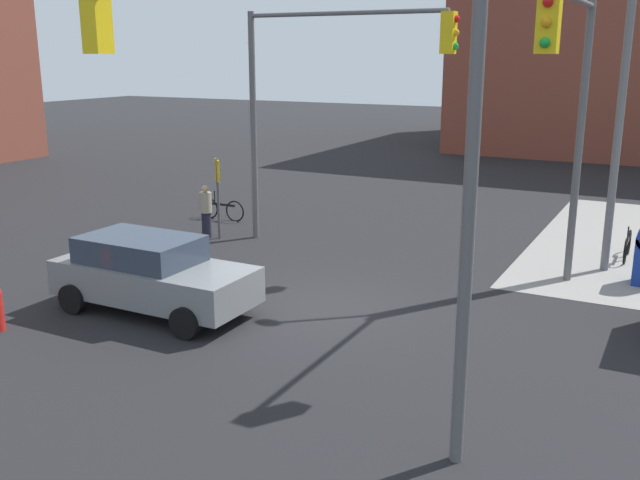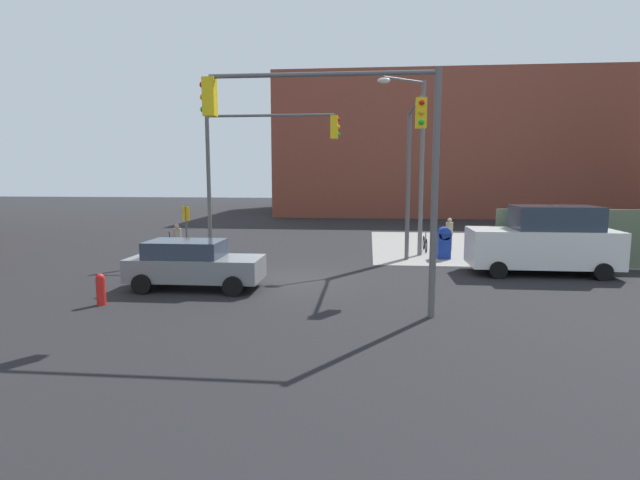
% 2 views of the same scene
% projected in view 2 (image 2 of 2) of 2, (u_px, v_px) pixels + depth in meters
% --- Properties ---
extents(ground_plane, '(120.00, 120.00, 0.00)m').
position_uv_depth(ground_plane, '(292.00, 279.00, 18.32)').
color(ground_plane, black).
extents(sidewalk_corner, '(12.00, 12.00, 0.01)m').
position_uv_depth(sidewalk_corner, '(486.00, 246.00, 26.32)').
color(sidewalk_corner, gray).
rests_on(sidewalk_corner, ground).
extents(building_warehouse_north, '(32.00, 18.00, 12.50)m').
position_uv_depth(building_warehouse_north, '(446.00, 149.00, 50.02)').
color(building_warehouse_north, brown).
rests_on(building_warehouse_north, ground).
extents(traffic_signal_nw_corner, '(6.09, 0.36, 6.50)m').
position_uv_depth(traffic_signal_nw_corner, '(259.00, 155.00, 22.34)').
color(traffic_signal_nw_corner, '#59595B').
rests_on(traffic_signal_nw_corner, ground).
extents(traffic_signal_se_corner, '(6.32, 0.36, 6.50)m').
position_uv_depth(traffic_signal_se_corner, '(341.00, 141.00, 13.06)').
color(traffic_signal_se_corner, '#59595B').
rests_on(traffic_signal_se_corner, ground).
extents(traffic_signal_ne_corner, '(0.36, 5.21, 6.50)m').
position_uv_depth(traffic_signal_ne_corner, '(413.00, 154.00, 19.76)').
color(traffic_signal_ne_corner, '#59595B').
rests_on(traffic_signal_ne_corner, ground).
extents(street_lamp_corner, '(2.23, 1.81, 8.00)m').
position_uv_depth(street_lamp_corner, '(416.00, 154.00, 22.71)').
color(street_lamp_corner, slate).
rests_on(street_lamp_corner, ground).
extents(warning_sign_two_way, '(0.48, 0.48, 2.40)m').
position_uv_depth(warning_sign_two_way, '(186.00, 222.00, 22.46)').
color(warning_sign_two_way, '#4C4C4C').
rests_on(warning_sign_two_way, ground).
extents(mailbox_blue, '(0.56, 0.64, 1.43)m').
position_uv_depth(mailbox_blue, '(444.00, 242.00, 22.55)').
color(mailbox_blue, navy).
rests_on(mailbox_blue, ground).
extents(fire_hydrant, '(0.26, 0.26, 0.94)m').
position_uv_depth(fire_hydrant, '(101.00, 289.00, 14.59)').
color(fire_hydrant, red).
rests_on(fire_hydrant, ground).
extents(sedan_gray, '(4.39, 2.02, 1.62)m').
position_uv_depth(sedan_gray, '(194.00, 264.00, 16.63)').
color(sedan_gray, slate).
rests_on(sedan_gray, ground).
extents(van_white_delivery, '(5.40, 2.32, 2.62)m').
position_uv_depth(van_white_delivery, '(545.00, 241.00, 19.01)').
color(van_white_delivery, white).
rests_on(van_white_delivery, ground).
extents(pedestrian_crossing, '(0.36, 0.36, 1.59)m').
position_uv_depth(pedestrian_crossing, '(178.00, 241.00, 22.52)').
color(pedestrian_crossing, '#9E937A').
rests_on(pedestrian_crossing, ground).
extents(pedestrian_waiting, '(0.36, 0.36, 1.64)m').
position_uv_depth(pedestrian_waiting, '(449.00, 234.00, 24.85)').
color(pedestrian_waiting, '#9E937A').
rests_on(pedestrian_waiting, ground).
extents(bicycle_leaning_on_fence, '(0.05, 1.75, 0.97)m').
position_uv_depth(bicycle_leaning_on_fence, '(425.00, 244.00, 24.83)').
color(bicycle_leaning_on_fence, black).
rests_on(bicycle_leaning_on_fence, ground).
extents(bicycle_at_crosswalk, '(1.75, 0.05, 0.97)m').
position_uv_depth(bicycle_at_crosswalk, '(175.00, 244.00, 24.85)').
color(bicycle_at_crosswalk, black).
rests_on(bicycle_at_crosswalk, ground).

